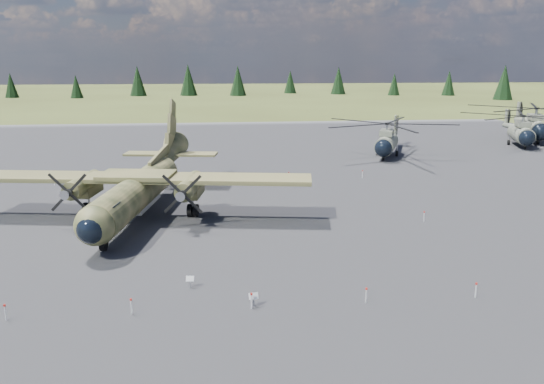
{
  "coord_description": "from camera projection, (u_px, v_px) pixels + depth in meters",
  "views": [
    {
      "loc": [
        0.4,
        -38.31,
        12.36
      ],
      "look_at": [
        4.71,
        2.0,
        2.23
      ],
      "focal_mm": 35.0,
      "sensor_mm": 36.0,
      "label": 1
    }
  ],
  "objects": [
    {
      "name": "helicopter_far",
      "position": [
        535.0,
        117.0,
        81.55
      ],
      "size": [
        26.69,
        26.69,
        5.32
      ],
      "rotation": [
        0.0,
        0.0,
        -0.34
      ],
      "color": "gray",
      "rests_on": "ground"
    },
    {
      "name": "transport_plane",
      "position": [
        141.0,
        183.0,
        43.09
      ],
      "size": [
        27.76,
        25.01,
        9.14
      ],
      "rotation": [
        0.0,
        0.0,
        -0.16
      ],
      "color": "#363D21",
      "rests_on": "ground"
    },
    {
      "name": "apron",
      "position": [
        213.0,
        196.0,
        49.56
      ],
      "size": [
        120.0,
        120.0,
        0.04
      ],
      "primitive_type": "cube",
      "color": "#59595E",
      "rests_on": "ground"
    },
    {
      "name": "helicopter_mid",
      "position": [
        522.0,
        124.0,
        77.03
      ],
      "size": [
        22.86,
        23.08,
        4.61
      ],
      "rotation": [
        0.0,
        0.0,
        -0.31
      ],
      "color": "gray",
      "rests_on": "ground"
    },
    {
      "name": "info_placard_left",
      "position": [
        190.0,
        280.0,
        29.46
      ],
      "size": [
        0.47,
        0.24,
        0.7
      ],
      "rotation": [
        0.0,
        0.0,
        -0.11
      ],
      "color": "gray",
      "rests_on": "ground"
    },
    {
      "name": "ground",
      "position": [
        213.0,
        229.0,
        39.92
      ],
      "size": [
        500.0,
        500.0,
        0.0
      ],
      "primitive_type": "plane",
      "color": "#56622B",
      "rests_on": "ground"
    },
    {
      "name": "helicopter_near",
      "position": [
        387.0,
        133.0,
        68.5
      ],
      "size": [
        23.68,
        23.68,
        4.55
      ],
      "rotation": [
        0.0,
        0.0,
        -0.43
      ],
      "color": "gray",
      "rests_on": "ground"
    },
    {
      "name": "info_placard_right",
      "position": [
        253.0,
        297.0,
        27.21
      ],
      "size": [
        0.51,
        0.27,
        0.76
      ],
      "rotation": [
        0.0,
        0.0,
        0.16
      ],
      "color": "gray",
      "rests_on": "ground"
    },
    {
      "name": "treeline",
      "position": [
        15.0,
        182.0,
        33.81
      ],
      "size": [
        335.7,
        336.17,
        10.92
      ],
      "color": "black",
      "rests_on": "ground"
    },
    {
      "name": "barrier_fence",
      "position": [
        206.0,
        223.0,
        39.67
      ],
      "size": [
        33.12,
        29.62,
        0.85
      ],
      "color": "silver",
      "rests_on": "ground"
    }
  ]
}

